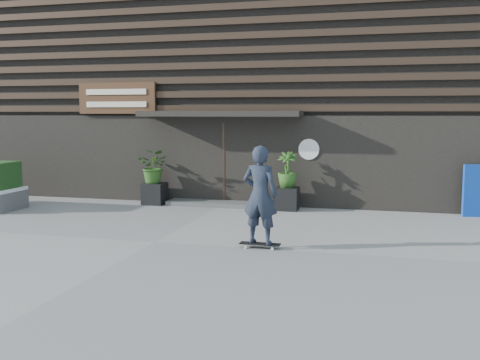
# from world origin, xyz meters

# --- Properties ---
(ground) EXTENTS (80.00, 80.00, 0.00)m
(ground) POSITION_xyz_m (0.00, 0.00, 0.00)
(ground) COLOR gray
(ground) RESTS_ON ground
(entrance_step) EXTENTS (3.00, 0.80, 0.12)m
(entrance_step) POSITION_xyz_m (0.00, 4.60, 0.06)
(entrance_step) COLOR #4A4A47
(entrance_step) RESTS_ON ground
(planter_pot_left) EXTENTS (0.60, 0.60, 0.60)m
(planter_pot_left) POSITION_xyz_m (-1.90, 4.40, 0.30)
(planter_pot_left) COLOR black
(planter_pot_left) RESTS_ON ground
(bamboo_left) EXTENTS (0.86, 0.75, 0.96)m
(bamboo_left) POSITION_xyz_m (-1.90, 4.40, 1.08)
(bamboo_left) COLOR #2D591E
(bamboo_left) RESTS_ON planter_pot_left
(planter_pot_right) EXTENTS (0.60, 0.60, 0.60)m
(planter_pot_right) POSITION_xyz_m (1.90, 4.40, 0.30)
(planter_pot_right) COLOR black
(planter_pot_right) RESTS_ON ground
(bamboo_right) EXTENTS (0.54, 0.54, 0.96)m
(bamboo_right) POSITION_xyz_m (1.90, 4.40, 1.08)
(bamboo_right) COLOR #2D591E
(bamboo_right) RESTS_ON planter_pot_right
(building) EXTENTS (18.00, 11.00, 8.00)m
(building) POSITION_xyz_m (-0.00, 9.96, 3.99)
(building) COLOR black
(building) RESTS_ON ground
(skateboarder) EXTENTS (0.78, 0.54, 1.97)m
(skateboarder) POSITION_xyz_m (2.14, 0.04, 1.02)
(skateboarder) COLOR black
(skateboarder) RESTS_ON ground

